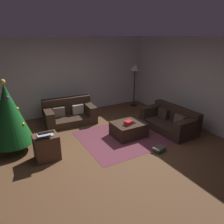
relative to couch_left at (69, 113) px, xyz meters
name	(u,v)px	position (x,y,z in m)	size (l,w,h in m)	color
ground_plane	(107,152)	(0.16, -2.25, -0.28)	(6.40, 6.40, 0.00)	brown
rear_partition	(63,77)	(0.16, 0.89, 1.02)	(6.40, 0.12, 2.60)	#BCB7B2
corner_partition	(203,84)	(3.30, -2.25, 1.02)	(0.12, 6.40, 2.60)	#B5B0AB
couch_left	(69,113)	(0.00, 0.00, 0.00)	(1.59, 1.01, 0.75)	#332319
couch_right	(170,121)	(2.40, -2.00, -0.02)	(0.88, 1.65, 0.67)	#332319
ottoman	(129,129)	(1.09, -1.77, -0.09)	(0.86, 0.70, 0.39)	#332319
gift_box	(128,123)	(1.02, -1.86, 0.16)	(0.21, 0.16, 0.10)	red
tv_remote	(133,122)	(1.21, -1.82, 0.12)	(0.05, 0.16, 0.02)	black
christmas_tree	(9,114)	(-1.72, -1.07, 0.65)	(0.93, 0.93, 1.73)	brown
side_table	(47,147)	(-1.12, -1.81, 0.00)	(0.52, 0.44, 0.57)	#4C3323
laptop	(45,134)	(-1.13, -1.86, 0.34)	(0.34, 0.37, 0.16)	silver
book_stack	(160,149)	(1.28, -2.82, -0.22)	(0.33, 0.26, 0.11)	#4C423D
corner_lamp	(135,70)	(2.75, 0.33, 1.10)	(0.36, 0.36, 1.62)	black
area_rug	(128,136)	(1.09, -1.77, -0.28)	(2.60, 2.00, 0.01)	brown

